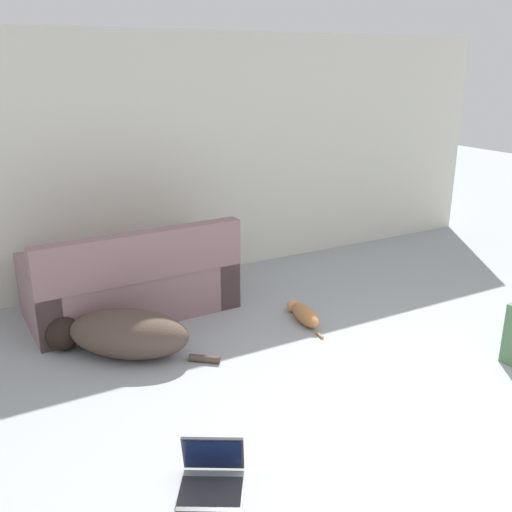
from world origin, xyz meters
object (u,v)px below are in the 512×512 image
couch (131,283)px  cat (303,314)px  dog (122,334)px  laptop_open (212,470)px

couch → cat: couch is taller
dog → laptop_open: bearing=129.6°
dog → laptop_open: 1.64m
cat → laptop_open: size_ratio=1.39×
dog → laptop_open: dog is taller
couch → laptop_open: couch is taller
cat → laptop_open: laptop_open is taller
dog → cat: bearing=-147.1°
couch → laptop_open: size_ratio=3.89×
cat → laptop_open: bearing=141.1°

